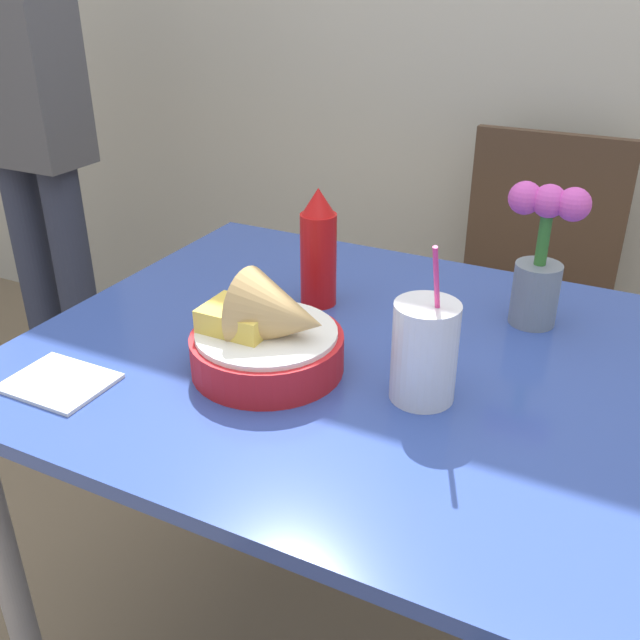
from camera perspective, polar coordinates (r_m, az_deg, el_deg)
The scene contains 8 objects.
dining_table at distance 1.22m, azimuth 2.87°, elevation -6.61°, with size 1.06×0.88×0.74m.
chair_far_window at distance 1.95m, azimuth 16.44°, elevation 2.80°, with size 0.40×0.40×0.92m.
food_basket at distance 1.08m, azimuth -3.96°, elevation -1.35°, with size 0.24×0.24×0.16m.
ketchup_bottle at distance 1.28m, azimuth -0.13°, elevation 5.67°, with size 0.07×0.07×0.22m.
drink_cup at distance 1.02m, azimuth 8.34°, elevation -2.77°, with size 0.09×0.09×0.25m.
flower_vase at distance 1.25m, azimuth 17.26°, elevation 4.92°, with size 0.13×0.08×0.25m.
napkin at distance 1.14m, azimuth -20.13°, elevation -4.70°, with size 0.15×0.12×0.01m.
person_standing at distance 2.18m, azimuth -22.55°, elevation 15.45°, with size 0.32×0.18×1.64m.
Camera 1 is at (0.40, -0.93, 1.31)m, focal length 40.00 mm.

